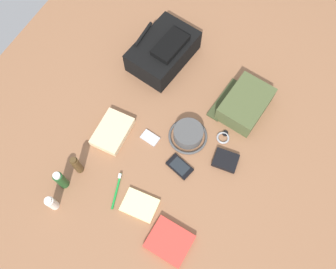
# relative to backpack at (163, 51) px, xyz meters

# --- Properties ---
(ground_plane) EXTENTS (2.64, 2.02, 0.02)m
(ground_plane) POSITION_rel_backpack_xyz_m (-0.39, -0.23, -0.08)
(ground_plane) COLOR brown
(ground_plane) RESTS_ON ground
(backpack) EXTENTS (0.38, 0.28, 0.15)m
(backpack) POSITION_rel_backpack_xyz_m (0.00, 0.00, 0.00)
(backpack) COLOR black
(backpack) RESTS_ON ground_plane
(toiletry_pouch) EXTENTS (0.28, 0.25, 0.09)m
(toiletry_pouch) POSITION_rel_backpack_xyz_m (-0.07, -0.48, -0.02)
(toiletry_pouch) COLOR #47512D
(toiletry_pouch) RESTS_ON ground_plane
(bucket_hat) EXTENTS (0.19, 0.19, 0.07)m
(bucket_hat) POSITION_rel_backpack_xyz_m (-0.34, -0.31, -0.04)
(bucket_hat) COLOR #474747
(bucket_hat) RESTS_ON ground_plane
(toothpaste_tube) EXTENTS (0.04, 0.04, 0.11)m
(toothpaste_tube) POSITION_rel_backpack_xyz_m (-0.91, 0.06, -0.02)
(toothpaste_tube) COLOR white
(toothpaste_tube) RESTS_ON ground_plane
(shampoo_bottle) EXTENTS (0.04, 0.04, 0.14)m
(shampoo_bottle) POSITION_rel_backpack_xyz_m (-0.81, 0.07, -0.00)
(shampoo_bottle) COLOR #19471E
(shampoo_bottle) RESTS_ON ground_plane
(cologne_bottle) EXTENTS (0.04, 0.04, 0.14)m
(cologne_bottle) POSITION_rel_backpack_xyz_m (-0.72, 0.05, -0.00)
(cologne_bottle) COLOR #473319
(cologne_bottle) RESTS_ON ground_plane
(paperback_novel) EXTENTS (0.16, 0.18, 0.03)m
(paperback_novel) POSITION_rel_backpack_xyz_m (-0.81, -0.46, -0.05)
(paperback_novel) COLOR red
(paperback_novel) RESTS_ON ground_plane
(cell_phone) EXTENTS (0.10, 0.13, 0.01)m
(cell_phone) POSITION_rel_backpack_xyz_m (-0.49, -0.35, -0.06)
(cell_phone) COLOR black
(cell_phone) RESTS_ON ground_plane
(media_player) EXTENTS (0.06, 0.09, 0.01)m
(media_player) POSITION_rel_backpack_xyz_m (-0.43, -0.16, -0.06)
(media_player) COLOR #B7B7BC
(media_player) RESTS_ON ground_plane
(wristwatch) EXTENTS (0.07, 0.06, 0.01)m
(wristwatch) POSITION_rel_backpack_xyz_m (-0.27, -0.46, -0.06)
(wristwatch) COLOR #99999E
(wristwatch) RESTS_ON ground_plane
(toothbrush) EXTENTS (0.16, 0.06, 0.02)m
(toothbrush) POSITION_rel_backpack_xyz_m (-0.72, -0.15, -0.06)
(toothbrush) COLOR #198C33
(toothbrush) RESTS_ON ground_plane
(wallet) EXTENTS (0.10, 0.12, 0.02)m
(wallet) POSITION_rel_backpack_xyz_m (-0.37, -0.52, -0.05)
(wallet) COLOR black
(wallet) RESTS_ON ground_plane
(notepad) EXTENTS (0.12, 0.16, 0.02)m
(notepad) POSITION_rel_backpack_xyz_m (-0.73, -0.27, -0.06)
(notepad) COLOR beige
(notepad) RESTS_ON ground_plane
(folded_towel) EXTENTS (0.21, 0.15, 0.04)m
(folded_towel) POSITION_rel_backpack_xyz_m (-0.49, 0.01, -0.05)
(folded_towel) COLOR beige
(folded_towel) RESTS_ON ground_plane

